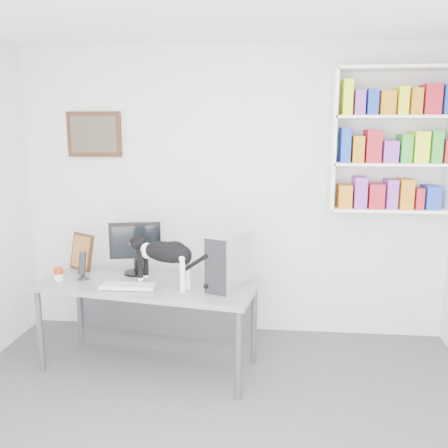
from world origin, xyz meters
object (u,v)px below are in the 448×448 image
Objects in this scene: monitor at (135,248)px; leaning_print at (82,251)px; speaker at (82,265)px; pc_tower at (229,261)px; cat at (165,264)px; bookshelf at (392,141)px; keyboard at (128,286)px; desk at (149,325)px; soup_can at (58,274)px.

monitor reaches higher than leaning_print.
leaning_print is (-0.12, 0.28, 0.05)m from speaker.
cat is (-0.49, -0.06, -0.02)m from pc_tower.
bookshelf reaches higher than keyboard.
bookshelf reaches higher than desk.
monitor is at bearing -175.46° from pc_tower.
desk is 4.12× the size of keyboard.
keyboard is 0.67× the size of cat.
bookshelf is 2.70× the size of monitor.
desk is 0.85m from soup_can.
pc_tower is (0.82, -0.27, -0.01)m from monitor.
desk is at bearing -160.13° from pc_tower.
keyboard is at bearing -149.73° from pc_tower.
pc_tower is 1.39m from leaning_print.
bookshelf is at bearing 28.33° from desk.
speaker is 0.75m from cat.
monitor is at bearing 133.27° from desk.
pc_tower is at bearing 27.43° from cat.
leaning_print is 3.10× the size of soup_can.
bookshelf is at bearing 20.55° from keyboard.
cat reaches higher than soup_can.
speaker is (-2.57, -0.65, -1.00)m from bookshelf.
pc_tower is 0.69× the size of cat.
desk is at bearing -160.76° from bookshelf.
pc_tower is (-1.34, -0.73, -0.91)m from bookshelf.
desk is 0.59m from cat.
leaning_print is at bearing -172.62° from pc_tower.
keyboard is at bearing -12.24° from soup_can.
cat is at bearing -150.40° from pc_tower.
bookshelf is 11.64× the size of soup_can.
soup_can reaches higher than desk.
bookshelf is 2.59m from desk.
pc_tower is at bearing 16.81° from leaning_print.
monitor is 0.47m from cat.
speaker is at bearing -170.67° from cat.
cat is at bearing 7.93° from keyboard.
cat is (0.73, -0.14, 0.07)m from speaker.
soup_can is at bearing -165.73° from bookshelf.
soup_can is 0.93m from cat.
soup_can is at bearing -70.16° from leaning_print.
leaning_print is at bearing 139.11° from keyboard.
bookshelf is at bearing 43.80° from speaker.
desk is 2.77× the size of cat.
desk is 0.92m from leaning_print.
bookshelf is 2.54m from keyboard.
leaning_print is (-0.51, 0.09, -0.06)m from monitor.
bookshelf reaches higher than pc_tower.
speaker is (-1.22, 0.08, -0.10)m from pc_tower.
monitor is 0.73× the size of cat.
pc_tower is 1.31× the size of leaning_print.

